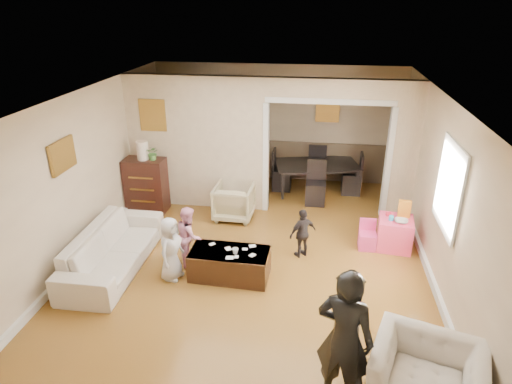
% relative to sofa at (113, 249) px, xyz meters
% --- Properties ---
extents(floor, '(7.00, 7.00, 0.00)m').
position_rel_sofa_xyz_m(floor, '(2.12, 0.65, -0.33)').
color(floor, olive).
rests_on(floor, ground).
extents(partition_left, '(2.75, 0.18, 2.60)m').
position_rel_sofa_xyz_m(partition_left, '(0.74, 2.45, 0.97)').
color(partition_left, beige).
rests_on(partition_left, ground).
extents(partition_right, '(0.55, 0.18, 2.60)m').
position_rel_sofa_xyz_m(partition_right, '(4.59, 2.45, 0.97)').
color(partition_right, beige).
rests_on(partition_right, ground).
extents(partition_header, '(2.22, 0.18, 0.35)m').
position_rel_sofa_xyz_m(partition_header, '(3.22, 2.45, 2.10)').
color(partition_header, beige).
rests_on(partition_header, partition_right).
extents(window_pane, '(0.03, 0.95, 1.10)m').
position_rel_sofa_xyz_m(window_pane, '(4.85, 0.25, 1.22)').
color(window_pane, white).
rests_on(window_pane, ground).
extents(framed_art_partition, '(0.45, 0.03, 0.55)m').
position_rel_sofa_xyz_m(framed_art_partition, '(-0.08, 2.35, 1.52)').
color(framed_art_partition, brown).
rests_on(framed_art_partition, partition_left).
extents(framed_art_sofa_wall, '(0.03, 0.55, 0.40)m').
position_rel_sofa_xyz_m(framed_art_sofa_wall, '(-0.59, 0.05, 1.47)').
color(framed_art_sofa_wall, brown).
extents(framed_art_alcove, '(0.45, 0.03, 0.55)m').
position_rel_sofa_xyz_m(framed_art_alcove, '(3.22, 4.09, 1.37)').
color(framed_art_alcove, brown).
extents(sofa, '(0.89, 2.24, 0.65)m').
position_rel_sofa_xyz_m(sofa, '(0.00, 0.00, 0.00)').
color(sofa, beige).
rests_on(sofa, ground).
extents(armchair_back, '(0.74, 0.76, 0.67)m').
position_rel_sofa_xyz_m(armchair_back, '(1.53, 1.95, 0.01)').
color(armchair_back, '#C3B687').
rests_on(armchair_back, ground).
extents(armchair_front, '(1.30, 1.21, 0.70)m').
position_rel_sofa_xyz_m(armchair_front, '(4.27, -1.99, 0.02)').
color(armchair_front, beige).
rests_on(armchair_front, ground).
extents(dresser, '(0.78, 0.44, 1.07)m').
position_rel_sofa_xyz_m(dresser, '(-0.23, 2.03, 0.21)').
color(dresser, black).
rests_on(dresser, ground).
extents(table_lamp, '(0.22, 0.22, 0.36)m').
position_rel_sofa_xyz_m(table_lamp, '(-0.23, 2.03, 0.92)').
color(table_lamp, '#FAE4CB').
rests_on(table_lamp, dresser).
extents(potted_plant, '(0.25, 0.22, 0.28)m').
position_rel_sofa_xyz_m(potted_plant, '(-0.03, 2.03, 0.88)').
color(potted_plant, '#4D8038').
rests_on(potted_plant, dresser).
extents(coffee_table, '(1.20, 0.63, 0.44)m').
position_rel_sofa_xyz_m(coffee_table, '(1.84, -0.00, -0.11)').
color(coffee_table, '#392312').
rests_on(coffee_table, ground).
extents(coffee_cup, '(0.10, 0.10, 0.09)m').
position_rel_sofa_xyz_m(coffee_cup, '(1.94, -0.05, 0.16)').
color(coffee_cup, white).
rests_on(coffee_cup, coffee_table).
extents(play_table, '(0.61, 0.61, 0.53)m').
position_rel_sofa_xyz_m(play_table, '(4.41, 1.25, -0.06)').
color(play_table, '#FF4373').
rests_on(play_table, ground).
extents(cereal_box, '(0.21, 0.09, 0.30)m').
position_rel_sofa_xyz_m(cereal_box, '(4.53, 1.35, 0.35)').
color(cereal_box, yellow).
rests_on(cereal_box, play_table).
extents(cyan_cup, '(0.08, 0.08, 0.08)m').
position_rel_sofa_xyz_m(cyan_cup, '(4.31, 1.20, 0.24)').
color(cyan_cup, '#2AB1D5').
rests_on(cyan_cup, play_table).
extents(toy_block, '(0.09, 0.08, 0.05)m').
position_rel_sofa_xyz_m(toy_block, '(4.29, 1.37, 0.23)').
color(toy_block, '#B3162F').
rests_on(toy_block, play_table).
extents(play_bowl, '(0.24, 0.24, 0.05)m').
position_rel_sofa_xyz_m(play_bowl, '(4.46, 1.13, 0.23)').
color(play_bowl, silver).
rests_on(play_bowl, play_table).
extents(dining_table, '(1.95, 1.38, 0.62)m').
position_rel_sofa_xyz_m(dining_table, '(3.05, 3.47, -0.02)').
color(dining_table, black).
rests_on(dining_table, ground).
extents(adult_person, '(0.69, 0.57, 1.61)m').
position_rel_sofa_xyz_m(adult_person, '(3.42, -2.04, 0.48)').
color(adult_person, black).
rests_on(adult_person, ground).
extents(child_kneel_a, '(0.41, 0.54, 1.00)m').
position_rel_sofa_xyz_m(child_kneel_a, '(0.99, -0.15, 0.17)').
color(child_kneel_a, beige).
rests_on(child_kneel_a, ground).
extents(child_kneel_b, '(0.49, 0.56, 0.97)m').
position_rel_sofa_xyz_m(child_kneel_b, '(1.14, 0.30, 0.16)').
color(child_kneel_b, pink).
rests_on(child_kneel_b, ground).
extents(child_toddler, '(0.51, 0.46, 0.84)m').
position_rel_sofa_xyz_m(child_toddler, '(2.89, 0.75, 0.09)').
color(child_toddler, black).
rests_on(child_toddler, ground).
extents(craft_papers, '(0.77, 0.48, 0.00)m').
position_rel_sofa_xyz_m(craft_papers, '(1.94, 0.02, 0.12)').
color(craft_papers, white).
rests_on(craft_papers, coffee_table).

